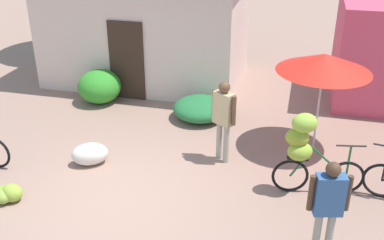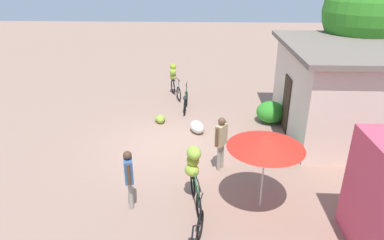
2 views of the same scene
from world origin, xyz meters
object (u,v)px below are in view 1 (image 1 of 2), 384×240
at_px(bicycle_center_loaded, 305,147).
at_px(produce_sack, 90,154).
at_px(market_umbrella, 324,63).
at_px(building_low, 147,22).
at_px(person_vendor, 224,114).
at_px(person_bystander, 328,201).
at_px(banana_pile_on_ground, 6,194).

distance_m(bicycle_center_loaded, produce_sack, 4.05).
relative_size(market_umbrella, produce_sack, 2.90).
height_order(bicycle_center_loaded, produce_sack, bicycle_center_loaded).
bearing_deg(bicycle_center_loaded, building_low, 132.87).
xyz_separation_m(market_umbrella, person_vendor, (-1.74, -0.94, -0.83)).
distance_m(market_umbrella, person_vendor, 2.15).
distance_m(produce_sack, person_bystander, 4.64).
bearing_deg(bicycle_center_loaded, market_umbrella, 83.13).
xyz_separation_m(bicycle_center_loaded, produce_sack, (-3.99, -0.03, -0.69)).
distance_m(market_umbrella, banana_pile_on_ground, 6.20).
relative_size(building_low, person_vendor, 3.43).
relative_size(banana_pile_on_ground, produce_sack, 0.79).
bearing_deg(banana_pile_on_ground, bicycle_center_loaded, 17.19).
height_order(banana_pile_on_ground, person_vendor, person_vendor).
height_order(banana_pile_on_ground, produce_sack, produce_sack).
relative_size(person_vendor, person_bystander, 1.06).
height_order(market_umbrella, person_vendor, market_umbrella).
distance_m(bicycle_center_loaded, person_vendor, 1.70).
distance_m(bicycle_center_loaded, banana_pile_on_ground, 5.12).
height_order(produce_sack, person_vendor, person_vendor).
bearing_deg(person_bystander, banana_pile_on_ground, 179.47).
xyz_separation_m(banana_pile_on_ground, person_bystander, (5.18, -0.05, 0.81)).
distance_m(market_umbrella, produce_sack, 4.81).
distance_m(market_umbrella, bicycle_center_loaded, 1.93).
height_order(building_low, person_bystander, building_low).
xyz_separation_m(market_umbrella, banana_pile_on_ground, (-5.04, -3.17, -1.71)).
height_order(building_low, produce_sack, building_low).
height_order(building_low, banana_pile_on_ground, building_low).
bearing_deg(building_low, banana_pile_on_ground, -93.58).
relative_size(banana_pile_on_ground, person_bystander, 0.35).
bearing_deg(banana_pile_on_ground, market_umbrella, 32.20).
bearing_deg(market_umbrella, person_bystander, -87.49).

